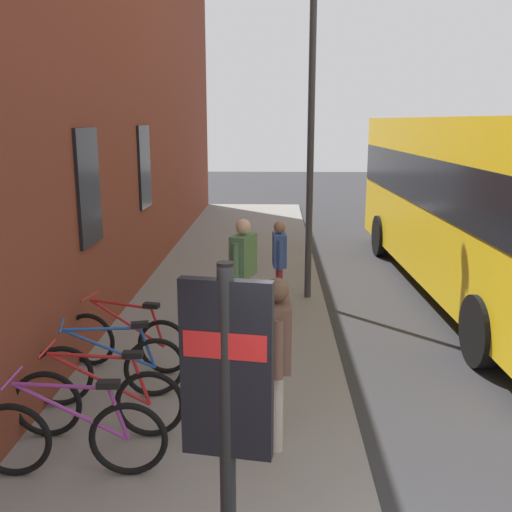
# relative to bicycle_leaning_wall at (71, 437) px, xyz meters

# --- Properties ---
(ground) EXTENTS (60.00, 60.00, 0.00)m
(ground) POSITION_rel_bicycle_leaning_wall_xyz_m (3.73, -3.74, -0.51)
(ground) COLOR #2D2D30
(sidewalk_pavement) EXTENTS (24.00, 3.50, 0.12)m
(sidewalk_pavement) POSITION_rel_bicycle_leaning_wall_xyz_m (5.73, -0.99, -0.45)
(sidewalk_pavement) COLOR gray
(sidewalk_pavement) RESTS_ON ground
(station_facade) EXTENTS (22.00, 0.65, 7.49)m
(station_facade) POSITION_rel_bicycle_leaning_wall_xyz_m (6.72, 1.06, 3.23)
(station_facade) COLOR brown
(station_facade) RESTS_ON ground
(bicycle_leaning_wall) EXTENTS (0.48, 1.77, 0.97)m
(bicycle_leaning_wall) POSITION_rel_bicycle_leaning_wall_xyz_m (0.00, 0.00, 0.00)
(bicycle_leaning_wall) COLOR black
(bicycle_leaning_wall) RESTS_ON sidewalk_pavement
(bicycle_mid_rack) EXTENTS (0.48, 1.77, 0.97)m
(bicycle_mid_rack) POSITION_rel_bicycle_leaning_wall_xyz_m (0.68, -0.05, -0.00)
(bicycle_mid_rack) COLOR black
(bicycle_mid_rack) RESTS_ON sidewalk_pavement
(bicycle_by_door) EXTENTS (0.62, 1.72, 0.97)m
(bicycle_by_door) POSITION_rel_bicycle_leaning_wall_xyz_m (1.46, 0.06, -0.00)
(bicycle_by_door) COLOR black
(bicycle_by_door) RESTS_ON sidewalk_pavement
(bicycle_end_of_row) EXTENTS (0.55, 1.74, 0.97)m
(bicycle_end_of_row) POSITION_rel_bicycle_leaning_wall_xyz_m (2.34, 0.08, -0.00)
(bicycle_end_of_row) COLOR black
(bicycle_end_of_row) RESTS_ON sidewalk_pavement
(transit_info_sign) EXTENTS (0.17, 0.56, 2.40)m
(transit_info_sign) POSITION_rel_bicycle_leaning_wall_xyz_m (-1.53, -1.55, 1.21)
(transit_info_sign) COLOR black
(transit_info_sign) RESTS_ON sidewalk_pavement
(city_bus) EXTENTS (10.56, 2.86, 3.35)m
(city_bus) POSITION_rel_bicycle_leaning_wall_xyz_m (6.27, -5.74, 1.41)
(city_bus) COLOR yellow
(city_bus) RESTS_ON ground
(pedestrian_near_bus) EXTENTS (0.58, 0.25, 1.52)m
(pedestrian_near_bus) POSITION_rel_bicycle_leaning_wall_xyz_m (4.98, -1.91, 0.54)
(pedestrian_near_bus) COLOR maroon
(pedestrian_near_bus) RESTS_ON sidewalk_pavement
(pedestrian_crossing_street) EXTENTS (0.66, 0.27, 1.74)m
(pedestrian_crossing_street) POSITION_rel_bicycle_leaning_wall_xyz_m (0.57, -1.86, 0.67)
(pedestrian_crossing_street) COLOR #B2A599
(pedestrian_crossing_street) RESTS_ON sidewalk_pavement
(pedestrian_by_facade) EXTENTS (0.62, 0.41, 1.74)m
(pedestrian_by_facade) POSITION_rel_bicycle_leaning_wall_xyz_m (3.87, -1.35, 0.67)
(pedestrian_by_facade) COLOR maroon
(pedestrian_by_facade) RESTS_ON sidewalk_pavement
(street_lamp) EXTENTS (0.28, 0.28, 5.54)m
(street_lamp) POSITION_rel_bicycle_leaning_wall_xyz_m (5.63, -2.44, 2.87)
(street_lamp) COLOR #333338
(street_lamp) RESTS_ON sidewalk_pavement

